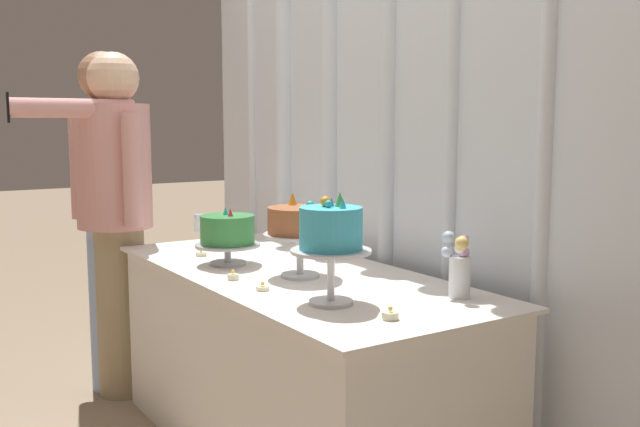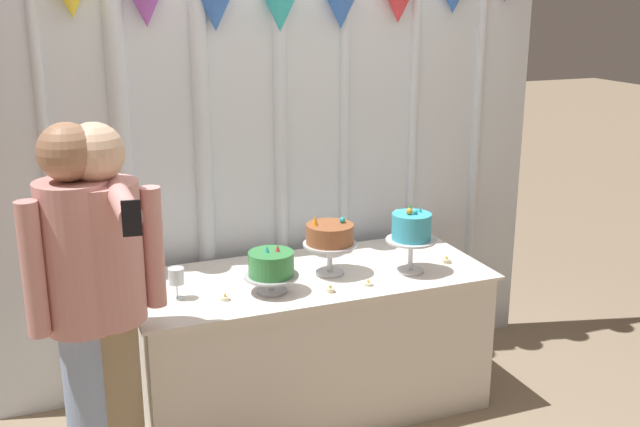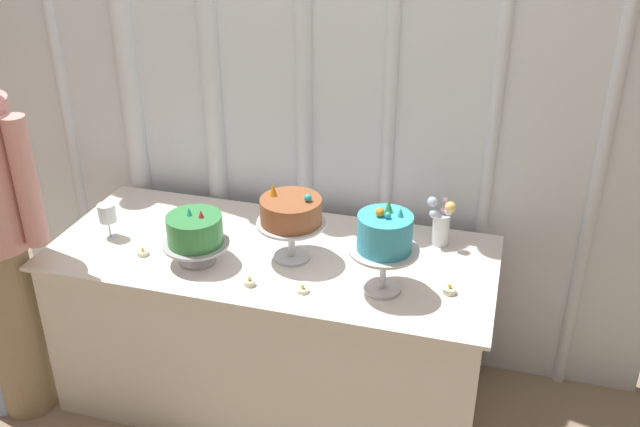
# 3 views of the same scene
# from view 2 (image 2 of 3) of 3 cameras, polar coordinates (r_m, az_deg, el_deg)

# --- Properties ---
(ground_plane) EXTENTS (24.00, 24.00, 0.00)m
(ground_plane) POSITION_cam_2_polar(r_m,az_deg,el_deg) (3.99, -0.19, -14.83)
(ground_plane) COLOR gray
(draped_curtain) EXTENTS (3.04, 0.17, 2.47)m
(draped_curtain) POSITION_cam_2_polar(r_m,az_deg,el_deg) (3.99, -3.71, 5.50)
(draped_curtain) COLOR silver
(draped_curtain) RESTS_ON ground_plane
(cake_table) EXTENTS (1.75, 0.75, 0.73)m
(cake_table) POSITION_cam_2_polar(r_m,az_deg,el_deg) (3.90, -0.73, -9.54)
(cake_table) COLOR white
(cake_table) RESTS_ON ground_plane
(cake_display_leftmost) EXTENTS (0.25, 0.25, 0.23)m
(cake_display_leftmost) POSITION_cam_2_polar(r_m,az_deg,el_deg) (3.50, -3.66, -3.94)
(cake_display_leftmost) COLOR #B2B2B7
(cake_display_leftmost) RESTS_ON cake_table
(cake_display_center) EXTENTS (0.26, 0.26, 0.30)m
(cake_display_center) POSITION_cam_2_polar(r_m,az_deg,el_deg) (3.70, 0.74, -1.73)
(cake_display_center) COLOR silver
(cake_display_center) RESTS_ON cake_table
(cake_display_rightmost) EXTENTS (0.25, 0.25, 0.34)m
(cake_display_rightmost) POSITION_cam_2_polar(r_m,az_deg,el_deg) (3.75, 6.84, -1.20)
(cake_display_rightmost) COLOR silver
(cake_display_rightmost) RESTS_ON cake_table
(wine_glass) EXTENTS (0.07, 0.07, 0.15)m
(wine_glass) POSITION_cam_2_polar(r_m,az_deg,el_deg) (3.49, -10.68, -4.68)
(wine_glass) COLOR silver
(wine_glass) RESTS_ON cake_table
(flower_vase) EXTENTS (0.11, 0.08, 0.21)m
(flower_vase) POSITION_cam_2_polar(r_m,az_deg,el_deg) (4.17, 6.19, -1.05)
(flower_vase) COLOR silver
(flower_vase) RESTS_ON cake_table
(tealight_far_left) EXTENTS (0.05, 0.05, 0.03)m
(tealight_far_left) POSITION_cam_2_polar(r_m,az_deg,el_deg) (3.48, -7.10, -6.28)
(tealight_far_left) COLOR beige
(tealight_far_left) RESTS_ON cake_table
(tealight_near_left) EXTENTS (0.04, 0.04, 0.04)m
(tealight_near_left) POSITION_cam_2_polar(r_m,az_deg,el_deg) (3.54, 0.77, -5.71)
(tealight_near_left) COLOR beige
(tealight_near_left) RESTS_ON cake_table
(tealight_near_right) EXTENTS (0.05, 0.05, 0.03)m
(tealight_near_right) POSITION_cam_2_polar(r_m,az_deg,el_deg) (3.62, 3.62, -5.25)
(tealight_near_right) COLOR beige
(tealight_near_right) RESTS_ON cake_table
(tealight_far_right) EXTENTS (0.05, 0.05, 0.04)m
(tealight_far_right) POSITION_cam_2_polar(r_m,az_deg,el_deg) (3.96, 9.38, -3.47)
(tealight_far_right) COLOR beige
(tealight_far_right) RESTS_ON cake_table
(guest_man_pink_jacket) EXTENTS (0.48, 0.33, 1.59)m
(guest_man_pink_jacket) POSITION_cam_2_polar(r_m,az_deg,el_deg) (3.18, -15.65, -6.15)
(guest_man_pink_jacket) COLOR #9E8966
(guest_man_pink_jacket) RESTS_ON ground_plane
(guest_girl_blue_dress) EXTENTS (0.41, 0.64, 1.60)m
(guest_girl_blue_dress) POSITION_cam_2_polar(r_m,az_deg,el_deg) (3.13, -17.41, -6.04)
(guest_girl_blue_dress) COLOR #93ADD6
(guest_girl_blue_dress) RESTS_ON ground_plane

